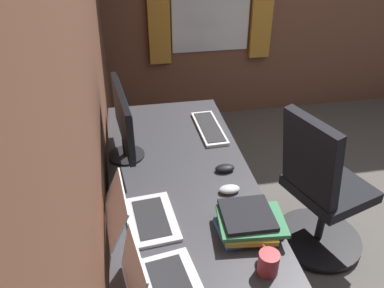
{
  "coord_description": "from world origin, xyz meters",
  "views": [
    {
      "loc": [
        -1.49,
        1.8,
        1.97
      ],
      "look_at": [
        0.1,
        1.51,
        0.95
      ],
      "focal_mm": 36.91,
      "sensor_mm": 36.0,
      "label": 1
    }
  ],
  "objects_px": {
    "mouse_spare": "(229,189)",
    "office_chair": "(320,192)",
    "keyboard_main": "(209,128)",
    "mouse_main": "(225,168)",
    "book_stack_near": "(249,223)",
    "laptop_leftmost": "(137,215)",
    "laptop_left": "(156,278)",
    "drawer_pedestal": "(174,214)",
    "coffee_mug": "(268,262)",
    "monitor_primary": "(123,120)"
  },
  "relations": [
    {
      "from": "mouse_main",
      "to": "mouse_spare",
      "type": "distance_m",
      "value": 0.18
    },
    {
      "from": "mouse_spare",
      "to": "book_stack_near",
      "type": "xyz_separation_m",
      "value": [
        -0.27,
        -0.01,
        0.03
      ]
    },
    {
      "from": "laptop_left",
      "to": "office_chair",
      "type": "xyz_separation_m",
      "value": [
        0.72,
        -1.05,
        -0.32
      ]
    },
    {
      "from": "monitor_primary",
      "to": "office_chair",
      "type": "relative_size",
      "value": 0.57
    },
    {
      "from": "laptop_left",
      "to": "mouse_spare",
      "type": "height_order",
      "value": "laptop_left"
    },
    {
      "from": "office_chair",
      "to": "laptop_left",
      "type": "bearing_deg",
      "value": 124.34
    },
    {
      "from": "keyboard_main",
      "to": "laptop_leftmost",
      "type": "bearing_deg",
      "value": 146.88
    },
    {
      "from": "book_stack_near",
      "to": "coffee_mug",
      "type": "height_order",
      "value": "coffee_mug"
    },
    {
      "from": "laptop_left",
      "to": "keyboard_main",
      "type": "xyz_separation_m",
      "value": [
        1.12,
        -0.45,
        -0.04
      ]
    },
    {
      "from": "monitor_primary",
      "to": "laptop_leftmost",
      "type": "bearing_deg",
      "value": -177.5
    },
    {
      "from": "drawer_pedestal",
      "to": "keyboard_main",
      "type": "xyz_separation_m",
      "value": [
        0.31,
        -0.28,
        0.39
      ]
    },
    {
      "from": "coffee_mug",
      "to": "mouse_main",
      "type": "bearing_deg",
      "value": -0.21
    },
    {
      "from": "keyboard_main",
      "to": "book_stack_near",
      "type": "relative_size",
      "value": 1.42
    },
    {
      "from": "mouse_spare",
      "to": "office_chair",
      "type": "height_order",
      "value": "office_chair"
    },
    {
      "from": "laptop_leftmost",
      "to": "office_chair",
      "type": "xyz_separation_m",
      "value": [
        0.36,
        -1.1,
        -0.32
      ]
    },
    {
      "from": "mouse_spare",
      "to": "laptop_left",
      "type": "bearing_deg",
      "value": 140.32
    },
    {
      "from": "laptop_leftmost",
      "to": "book_stack_near",
      "type": "bearing_deg",
      "value": -106.22
    },
    {
      "from": "book_stack_near",
      "to": "coffee_mug",
      "type": "xyz_separation_m",
      "value": [
        -0.22,
        -0.01,
        0.0
      ]
    },
    {
      "from": "monitor_primary",
      "to": "laptop_leftmost",
      "type": "height_order",
      "value": "monitor_primary"
    },
    {
      "from": "book_stack_near",
      "to": "office_chair",
      "type": "xyz_separation_m",
      "value": [
        0.49,
        -0.63,
        -0.32
      ]
    },
    {
      "from": "laptop_leftmost",
      "to": "keyboard_main",
      "type": "bearing_deg",
      "value": -33.12
    },
    {
      "from": "drawer_pedestal",
      "to": "mouse_main",
      "type": "relative_size",
      "value": 6.68
    },
    {
      "from": "laptop_leftmost",
      "to": "book_stack_near",
      "type": "relative_size",
      "value": 1.17
    },
    {
      "from": "drawer_pedestal",
      "to": "laptop_left",
      "type": "relative_size",
      "value": 2.16
    },
    {
      "from": "drawer_pedestal",
      "to": "mouse_main",
      "type": "distance_m",
      "value": 0.5
    },
    {
      "from": "book_stack_near",
      "to": "coffee_mug",
      "type": "bearing_deg",
      "value": -177.79
    },
    {
      "from": "laptop_left",
      "to": "coffee_mug",
      "type": "distance_m",
      "value": 0.43
    },
    {
      "from": "laptop_leftmost",
      "to": "mouse_spare",
      "type": "height_order",
      "value": "laptop_leftmost"
    },
    {
      "from": "mouse_main",
      "to": "coffee_mug",
      "type": "bearing_deg",
      "value": 179.79
    },
    {
      "from": "mouse_spare",
      "to": "office_chair",
      "type": "relative_size",
      "value": 0.11
    },
    {
      "from": "keyboard_main",
      "to": "office_chair",
      "type": "distance_m",
      "value": 0.78
    },
    {
      "from": "mouse_spare",
      "to": "office_chair",
      "type": "xyz_separation_m",
      "value": [
        0.22,
        -0.64,
        -0.29
      ]
    },
    {
      "from": "drawer_pedestal",
      "to": "laptop_leftmost",
      "type": "distance_m",
      "value": 0.66
    },
    {
      "from": "monitor_primary",
      "to": "laptop_leftmost",
      "type": "distance_m",
      "value": 0.58
    },
    {
      "from": "laptop_left",
      "to": "mouse_spare",
      "type": "bearing_deg",
      "value": -39.68
    },
    {
      "from": "keyboard_main",
      "to": "book_stack_near",
      "type": "bearing_deg",
      "value": 178.4
    },
    {
      "from": "mouse_spare",
      "to": "book_stack_near",
      "type": "bearing_deg",
      "value": -177.63
    },
    {
      "from": "keyboard_main",
      "to": "mouse_spare",
      "type": "bearing_deg",
      "value": 176.66
    },
    {
      "from": "drawer_pedestal",
      "to": "coffee_mug",
      "type": "distance_m",
      "value": 0.95
    },
    {
      "from": "office_chair",
      "to": "mouse_spare",
      "type": "bearing_deg",
      "value": 109.11
    },
    {
      "from": "keyboard_main",
      "to": "mouse_main",
      "type": "bearing_deg",
      "value": 178.2
    },
    {
      "from": "mouse_main",
      "to": "monitor_primary",
      "type": "bearing_deg",
      "value": 64.96
    },
    {
      "from": "drawer_pedestal",
      "to": "monitor_primary",
      "type": "relative_size",
      "value": 1.27
    },
    {
      "from": "monitor_primary",
      "to": "book_stack_near",
      "type": "relative_size",
      "value": 1.83
    },
    {
      "from": "drawer_pedestal",
      "to": "coffee_mug",
      "type": "bearing_deg",
      "value": -162.1
    },
    {
      "from": "laptop_leftmost",
      "to": "laptop_left",
      "type": "distance_m",
      "value": 0.36
    },
    {
      "from": "keyboard_main",
      "to": "mouse_spare",
      "type": "height_order",
      "value": "mouse_spare"
    },
    {
      "from": "office_chair",
      "to": "laptop_leftmost",
      "type": "bearing_deg",
      "value": 108.09
    },
    {
      "from": "mouse_main",
      "to": "coffee_mug",
      "type": "relative_size",
      "value": 0.85
    },
    {
      "from": "keyboard_main",
      "to": "book_stack_near",
      "type": "distance_m",
      "value": 0.89
    }
  ]
}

